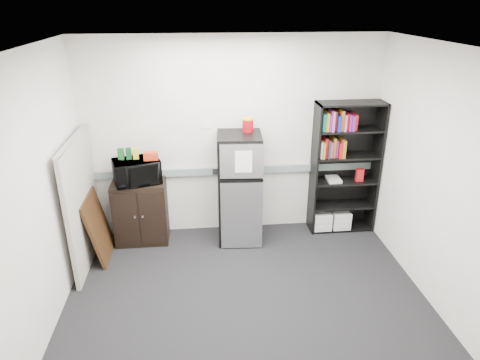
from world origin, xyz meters
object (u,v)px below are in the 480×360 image
Objects in this scene: microwave at (137,171)px; refrigerator at (239,189)px; cabinet at (141,212)px; bookshelf at (343,165)px; cubicle_partition at (82,202)px.

refrigerator is (1.33, -0.06, -0.28)m from microwave.
microwave is (0.00, -0.02, 0.59)m from cabinet.
cabinet is 1.52× the size of microwave.
microwave is 1.36m from refrigerator.
cubicle_partition is (-3.41, -0.49, -0.16)m from bookshelf.
refrigerator is at bearing 9.90° from cubicle_partition.
bookshelf is 1.23× the size of refrigerator.
bookshelf is 2.84m from cabinet.
refrigerator reaches higher than microwave.
bookshelf is 2.79m from microwave.
microwave is at bearing 32.99° from cubicle_partition.
cabinet is at bearing 34.01° from cubicle_partition.
cubicle_partition is at bearing -145.99° from cabinet.
refrigerator is (1.33, -0.08, 0.32)m from cabinet.
bookshelf is 1.48m from refrigerator.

